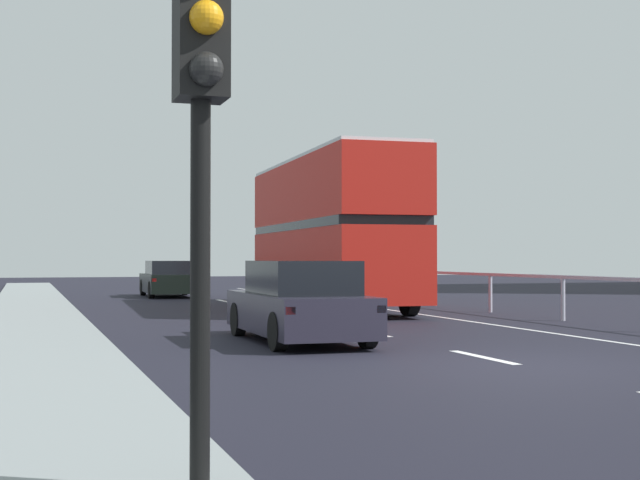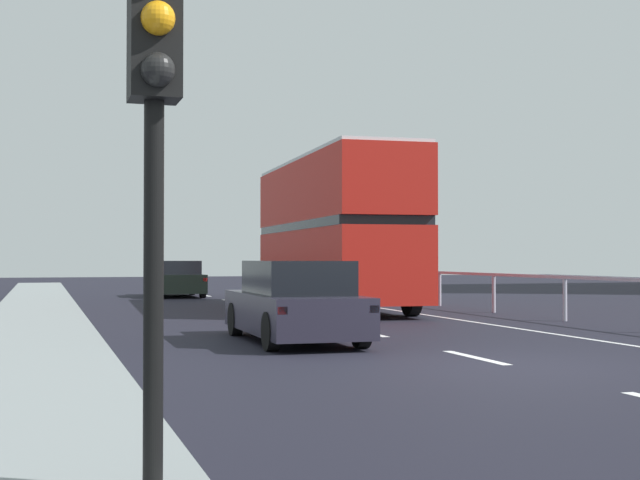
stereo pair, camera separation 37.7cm
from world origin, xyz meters
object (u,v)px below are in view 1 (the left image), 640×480
(double_decker_bus_red, at_px, (330,229))
(hatchback_car_near, at_px, (299,303))
(sedan_car_ahead, at_px, (169,279))
(traffic_signal_pole, at_px, (202,83))

(double_decker_bus_red, relative_size, hatchback_car_near, 2.35)
(hatchback_car_near, relative_size, sedan_car_ahead, 1.02)
(double_decker_bus_red, xyz_separation_m, sedan_car_ahead, (-3.22, 9.79, -1.69))
(sedan_car_ahead, bearing_deg, traffic_signal_pole, -97.13)
(hatchback_car_near, relative_size, traffic_signal_pole, 1.38)
(traffic_signal_pole, xyz_separation_m, sedan_car_ahead, (4.37, 29.40, -1.88))
(hatchback_car_near, height_order, sedan_car_ahead, hatchback_car_near)
(traffic_signal_pole, height_order, sedan_car_ahead, traffic_signal_pole)
(double_decker_bus_red, height_order, traffic_signal_pole, double_decker_bus_red)
(double_decker_bus_red, xyz_separation_m, hatchback_car_near, (-3.87, -9.48, -1.67))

